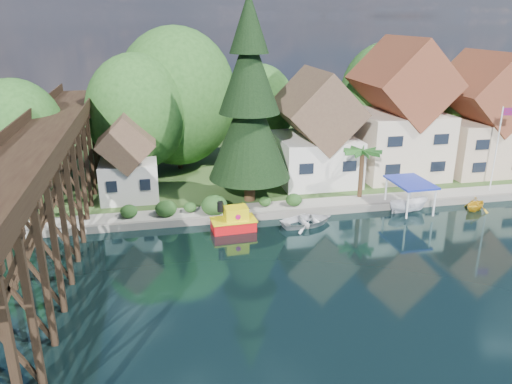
{
  "coord_description": "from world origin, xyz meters",
  "views": [
    {
      "loc": [
        -8.46,
        -29.92,
        16.16
      ],
      "look_at": [
        -1.05,
        6.0,
        3.21
      ],
      "focal_mm": 35.0,
      "sensor_mm": 36.0,
      "label": 1
    }
  ],
  "objects_px": {
    "house_left": "(316,135)",
    "conifer": "(249,106)",
    "house_right": "(480,121)",
    "boat_yellow": "(476,203)",
    "trestle_bridge": "(48,181)",
    "palm_tree": "(363,153)",
    "flagpole": "(500,140)",
    "tugboat": "(234,221)",
    "boat_white_a": "(307,220)",
    "boat_canopy": "(409,199)",
    "shed": "(128,162)",
    "house_center": "(399,118)"
  },
  "relations": [
    {
      "from": "house_left",
      "to": "flagpole",
      "type": "distance_m",
      "value": 16.83
    },
    {
      "from": "house_left",
      "to": "boat_white_a",
      "type": "relative_size",
      "value": 2.48
    },
    {
      "from": "tugboat",
      "to": "boat_canopy",
      "type": "relative_size",
      "value": 0.82
    },
    {
      "from": "house_right",
      "to": "conifer",
      "type": "xyz_separation_m",
      "value": [
        -25.48,
        -4.46,
        3.24
      ]
    },
    {
      "from": "trestle_bridge",
      "to": "tugboat",
      "type": "xyz_separation_m",
      "value": [
        13.22,
        1.16,
        -4.58
      ]
    },
    {
      "from": "boat_white_a",
      "to": "boat_canopy",
      "type": "bearing_deg",
      "value": -94.69
    },
    {
      "from": "house_center",
      "to": "palm_tree",
      "type": "height_order",
      "value": "house_center"
    },
    {
      "from": "house_left",
      "to": "boat_yellow",
      "type": "relative_size",
      "value": 4.19
    },
    {
      "from": "trestle_bridge",
      "to": "house_center",
      "type": "distance_m",
      "value": 33.96
    },
    {
      "from": "boat_canopy",
      "to": "boat_white_a",
      "type": "bearing_deg",
      "value": -174.29
    },
    {
      "from": "trestle_bridge",
      "to": "boat_canopy",
      "type": "height_order",
      "value": "trestle_bridge"
    },
    {
      "from": "palm_tree",
      "to": "boat_canopy",
      "type": "height_order",
      "value": "palm_tree"
    },
    {
      "from": "house_right",
      "to": "boat_white_a",
      "type": "height_order",
      "value": "house_right"
    },
    {
      "from": "house_left",
      "to": "flagpole",
      "type": "bearing_deg",
      "value": -23.76
    },
    {
      "from": "house_left",
      "to": "trestle_bridge",
      "type": "bearing_deg",
      "value": -154.79
    },
    {
      "from": "house_center",
      "to": "house_right",
      "type": "height_order",
      "value": "house_center"
    },
    {
      "from": "house_left",
      "to": "palm_tree",
      "type": "height_order",
      "value": "house_left"
    },
    {
      "from": "trestle_bridge",
      "to": "boat_yellow",
      "type": "relative_size",
      "value": 16.8
    },
    {
      "from": "palm_tree",
      "to": "boat_yellow",
      "type": "height_order",
      "value": "palm_tree"
    },
    {
      "from": "house_center",
      "to": "house_left",
      "type": "bearing_deg",
      "value": -176.82
    },
    {
      "from": "palm_tree",
      "to": "conifer",
      "type": "bearing_deg",
      "value": 172.55
    },
    {
      "from": "conifer",
      "to": "shed",
      "type": "bearing_deg",
      "value": 164.31
    },
    {
      "from": "flagpole",
      "to": "palm_tree",
      "type": "bearing_deg",
      "value": 175.5
    },
    {
      "from": "house_right",
      "to": "boat_yellow",
      "type": "bearing_deg",
      "value": -122.75
    },
    {
      "from": "palm_tree",
      "to": "trestle_bridge",
      "type": "bearing_deg",
      "value": -168.77
    },
    {
      "from": "conifer",
      "to": "palm_tree",
      "type": "height_order",
      "value": "conifer"
    },
    {
      "from": "conifer",
      "to": "tugboat",
      "type": "xyz_separation_m",
      "value": [
        -2.29,
        -5.21,
        -8.25
      ]
    },
    {
      "from": "boat_canopy",
      "to": "boat_yellow",
      "type": "height_order",
      "value": "boat_canopy"
    },
    {
      "from": "house_right",
      "to": "tugboat",
      "type": "distance_m",
      "value": 29.83
    },
    {
      "from": "trestle_bridge",
      "to": "flagpole",
      "type": "bearing_deg",
      "value": 6.02
    },
    {
      "from": "trestle_bridge",
      "to": "boat_white_a",
      "type": "bearing_deg",
      "value": 2.83
    },
    {
      "from": "trestle_bridge",
      "to": "palm_tree",
      "type": "relative_size",
      "value": 9.31
    },
    {
      "from": "house_center",
      "to": "boat_canopy",
      "type": "bearing_deg",
      "value": -109.16
    },
    {
      "from": "house_left",
      "to": "boat_yellow",
      "type": "xyz_separation_m",
      "value": [
        11.76,
        -9.71,
        -4.45
      ]
    },
    {
      "from": "trestle_bridge",
      "to": "boat_yellow",
      "type": "height_order",
      "value": "trestle_bridge"
    },
    {
      "from": "trestle_bridge",
      "to": "boat_white_a",
      "type": "relative_size",
      "value": 9.96
    },
    {
      "from": "tugboat",
      "to": "trestle_bridge",
      "type": "bearing_deg",
      "value": -174.97
    },
    {
      "from": "shed",
      "to": "conifer",
      "type": "xyz_separation_m",
      "value": [
        10.52,
        -2.95,
        5.19
      ]
    },
    {
      "from": "palm_tree",
      "to": "boat_canopy",
      "type": "distance_m",
      "value": 5.66
    },
    {
      "from": "boat_yellow",
      "to": "tugboat",
      "type": "bearing_deg",
      "value": 63.47
    },
    {
      "from": "flagpole",
      "to": "house_left",
      "type": "bearing_deg",
      "value": 156.24
    },
    {
      "from": "house_left",
      "to": "conifer",
      "type": "bearing_deg",
      "value": -149.23
    },
    {
      "from": "boat_canopy",
      "to": "shed",
      "type": "bearing_deg",
      "value": 162.61
    },
    {
      "from": "conifer",
      "to": "boat_canopy",
      "type": "relative_size",
      "value": 3.97
    },
    {
      "from": "tugboat",
      "to": "boat_white_a",
      "type": "xyz_separation_m",
      "value": [
        6.04,
        -0.21,
        -0.31
      ]
    },
    {
      "from": "house_left",
      "to": "house_center",
      "type": "bearing_deg",
      "value": 3.18
    },
    {
      "from": "flagpole",
      "to": "conifer",
      "type": "bearing_deg",
      "value": 174.21
    },
    {
      "from": "house_right",
      "to": "tugboat",
      "type": "relative_size",
      "value": 3.43
    },
    {
      "from": "tugboat",
      "to": "boat_canopy",
      "type": "bearing_deg",
      "value": 2.71
    },
    {
      "from": "trestle_bridge",
      "to": "house_center",
      "type": "xyz_separation_m",
      "value": [
        32.0,
        11.33,
        1.07
      ]
    }
  ]
}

